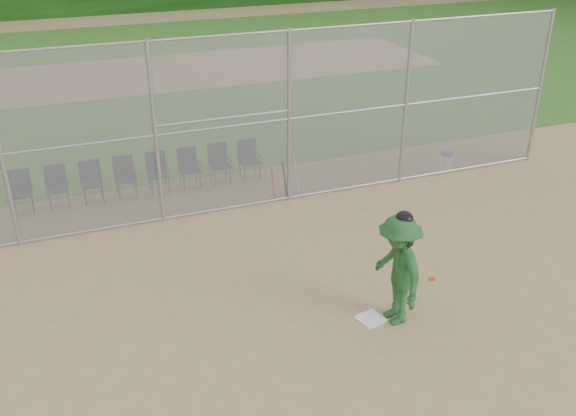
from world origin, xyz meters
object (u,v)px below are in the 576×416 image
object	(u,v)px
home_plate	(371,319)
chair_0	(21,193)
batter_at_plate	(398,269)
water_cooler	(446,160)

from	to	relation	value
home_plate	chair_0	size ratio (longest dim) A/B	0.44
chair_0	batter_at_plate	bearing A→B (deg)	-48.89
batter_at_plate	water_cooler	size ratio (longest dim) A/B	4.96
home_plate	batter_at_plate	distance (m)	1.06
batter_at_plate	chair_0	bearing A→B (deg)	131.11
home_plate	chair_0	world-z (taller)	chair_0
home_plate	chair_0	xyz separation A→B (m)	(-5.45, 6.52, 0.47)
home_plate	chair_0	distance (m)	8.51
home_plate	batter_at_plate	world-z (taller)	batter_at_plate
water_cooler	chair_0	bearing A→B (deg)	173.08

